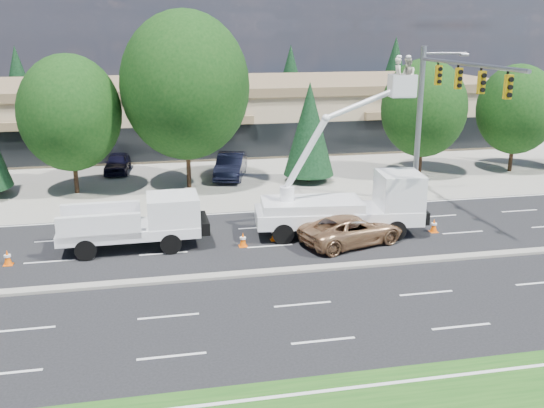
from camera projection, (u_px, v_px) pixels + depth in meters
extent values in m
plane|color=black|center=(284.00, 272.00, 25.82)|extent=(140.00, 140.00, 0.00)
cube|color=gray|center=(226.00, 168.00, 44.62)|extent=(140.00, 22.00, 0.01)
cube|color=gray|center=(284.00, 271.00, 25.80)|extent=(120.00, 0.55, 0.12)
cube|color=tan|center=(211.00, 115.00, 53.31)|extent=(50.00, 15.00, 5.00)
cube|color=#7D6648|center=(210.00, 85.00, 52.56)|extent=(50.40, 15.40, 0.70)
cube|color=black|center=(221.00, 142.00, 46.50)|extent=(48.00, 0.12, 2.60)
cylinder|color=#332114|center=(75.00, 171.00, 37.63)|extent=(0.28, 0.28, 2.77)
ellipsoid|color=black|center=(70.00, 113.00, 36.61)|extent=(6.16, 6.16, 7.09)
cylinder|color=#332114|center=(188.00, 160.00, 38.84)|extent=(0.28, 0.28, 3.61)
ellipsoid|color=black|center=(185.00, 86.00, 37.51)|extent=(8.02, 8.02, 9.22)
cylinder|color=#332114|center=(309.00, 175.00, 40.76)|extent=(0.26, 0.26, 0.80)
cone|color=black|center=(309.00, 129.00, 39.86)|extent=(3.37, 3.37, 6.16)
cylinder|color=#332114|center=(420.00, 157.00, 42.02)|extent=(0.28, 0.28, 2.61)
ellipsoid|color=black|center=(424.00, 108.00, 41.05)|extent=(5.79, 5.79, 6.66)
cylinder|color=#332114|center=(511.00, 154.00, 43.36)|extent=(0.28, 0.28, 2.46)
ellipsoid|color=black|center=(516.00, 109.00, 42.45)|extent=(5.47, 5.47, 6.29)
cylinder|color=#332114|center=(23.00, 124.00, 61.78)|extent=(0.26, 0.26, 0.80)
cone|color=black|center=(19.00, 84.00, 60.64)|extent=(4.18, 4.18, 7.63)
cylinder|color=#332114|center=(162.00, 120.00, 64.43)|extent=(0.26, 0.26, 0.80)
cone|color=black|center=(160.00, 74.00, 63.07)|extent=(4.91, 4.91, 8.98)
cylinder|color=#332114|center=(290.00, 117.00, 67.09)|extent=(0.26, 0.26, 0.80)
cone|color=black|center=(291.00, 80.00, 65.96)|extent=(4.13, 4.13, 7.54)
cylinder|color=#332114|center=(392.00, 114.00, 69.36)|extent=(0.26, 0.26, 0.80)
cone|color=black|center=(394.00, 74.00, 68.11)|extent=(4.54, 4.54, 8.29)
cylinder|color=gray|center=(419.00, 126.00, 35.09)|extent=(0.32, 0.32, 9.00)
cylinder|color=gray|center=(468.00, 64.00, 29.31)|extent=(0.20, 10.00, 0.20)
cylinder|color=gray|center=(445.00, 53.00, 34.17)|extent=(2.60, 0.12, 0.12)
cube|color=gold|center=(438.00, 75.00, 32.34)|extent=(0.32, 0.22, 1.05)
cube|color=gold|center=(458.00, 78.00, 30.28)|extent=(0.32, 0.22, 1.05)
cube|color=gold|center=(481.00, 82.00, 28.21)|extent=(0.32, 0.22, 1.05)
cube|color=gold|center=(508.00, 87.00, 26.14)|extent=(0.32, 0.22, 1.05)
cube|color=white|center=(130.00, 230.00, 28.28)|extent=(6.49, 2.47, 0.48)
cube|color=white|center=(173.00, 212.00, 28.49)|extent=(2.40, 2.35, 1.61)
cube|color=black|center=(188.00, 207.00, 28.57)|extent=(0.12, 2.04, 1.07)
cube|color=white|center=(101.00, 215.00, 28.82)|extent=(3.66, 0.38, 1.18)
cube|color=white|center=(99.00, 228.00, 26.91)|extent=(3.66, 0.38, 1.18)
cube|color=white|center=(338.00, 215.00, 30.17)|extent=(8.39, 3.32, 0.72)
cube|color=white|center=(399.00, 193.00, 30.14)|extent=(2.29, 2.61, 2.04)
cube|color=black|center=(414.00, 189.00, 30.16)|extent=(0.30, 2.04, 1.23)
cube|color=white|center=(312.00, 205.00, 29.90)|extent=(5.13, 2.86, 0.51)
cylinder|color=white|center=(287.00, 195.00, 29.63)|extent=(0.72, 0.72, 0.82)
cube|color=white|center=(402.00, 85.00, 28.62)|extent=(1.22, 1.04, 1.10)
imported|color=beige|center=(398.00, 77.00, 28.49)|extent=(0.49, 0.68, 1.76)
imported|color=beige|center=(407.00, 76.00, 28.53)|extent=(0.76, 0.92, 1.76)
ellipsoid|color=white|center=(399.00, 57.00, 28.23)|extent=(0.27, 0.27, 0.18)
ellipsoid|color=white|center=(409.00, 57.00, 28.27)|extent=(0.27, 0.27, 0.18)
cube|color=#FF5E08|center=(8.00, 264.00, 26.59)|extent=(0.40, 0.40, 0.03)
cone|color=#FF5E08|center=(7.00, 257.00, 26.49)|extent=(0.36, 0.36, 0.70)
cylinder|color=white|center=(7.00, 256.00, 26.47)|extent=(0.29, 0.29, 0.10)
cube|color=#FF5E08|center=(243.00, 246.00, 28.80)|extent=(0.40, 0.40, 0.03)
cone|color=#FF5E08|center=(243.00, 239.00, 28.71)|extent=(0.36, 0.36, 0.70)
cylinder|color=white|center=(243.00, 238.00, 28.69)|extent=(0.29, 0.29, 0.10)
cube|color=#FF5E08|center=(274.00, 240.00, 29.62)|extent=(0.40, 0.40, 0.03)
cone|color=#FF5E08|center=(275.00, 234.00, 29.52)|extent=(0.36, 0.36, 0.70)
cylinder|color=white|center=(275.00, 232.00, 29.50)|extent=(0.29, 0.29, 0.10)
cube|color=#FF5E08|center=(433.00, 232.00, 30.83)|extent=(0.40, 0.40, 0.03)
cone|color=#FF5E08|center=(434.00, 225.00, 30.74)|extent=(0.36, 0.36, 0.70)
cylinder|color=white|center=(434.00, 224.00, 30.72)|extent=(0.29, 0.29, 0.10)
imported|color=#A4774F|center=(352.00, 229.00, 29.00)|extent=(5.62, 3.77, 1.43)
imported|color=black|center=(117.00, 163.00, 43.13)|extent=(1.93, 4.16, 1.38)
imported|color=black|center=(231.00, 166.00, 41.58)|extent=(3.02, 5.38, 1.68)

